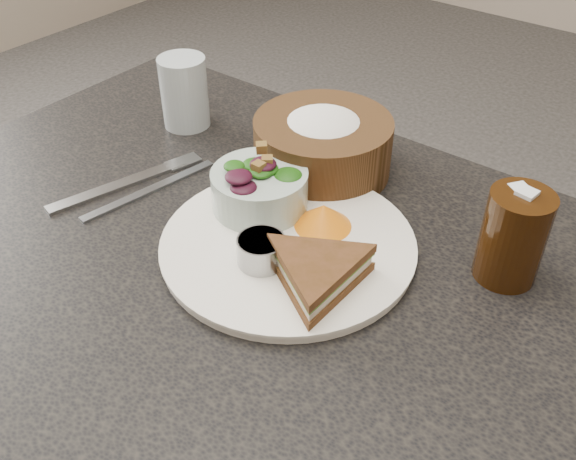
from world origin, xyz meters
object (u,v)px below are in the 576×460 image
(sandwich, at_px, (317,273))
(water_glass, at_px, (184,92))
(dressing_ramekin, at_px, (261,251))
(bread_basket, at_px, (323,137))
(cola_glass, at_px, (514,232))
(dinner_plate, at_px, (288,245))
(dining_table, at_px, (254,429))
(salad_bowl, at_px, (259,183))

(sandwich, relative_size, water_glass, 1.30)
(dressing_ramekin, height_order, bread_basket, bread_basket)
(bread_basket, xyz_separation_m, cola_glass, (0.29, -0.05, 0.01))
(dinner_plate, distance_m, water_glass, 0.35)
(dining_table, xyz_separation_m, cola_glass, (0.27, 0.15, 0.44))
(dining_table, xyz_separation_m, dressing_ramekin, (0.04, -0.02, 0.40))
(sandwich, xyz_separation_m, cola_glass, (0.15, 0.16, 0.03))
(sandwich, xyz_separation_m, dressing_ramekin, (-0.07, -0.01, -0.00))
(dinner_plate, bearing_deg, water_glass, 154.88)
(dressing_ramekin, bearing_deg, dinner_plate, 89.25)
(sandwich, bearing_deg, dinner_plate, -178.76)
(salad_bowl, bearing_deg, water_glass, 155.07)
(sandwich, height_order, salad_bowl, salad_bowl)
(dressing_ramekin, height_order, cola_glass, cola_glass)
(dining_table, relative_size, dressing_ramekin, 17.86)
(dining_table, relative_size, water_glass, 9.11)
(salad_bowl, bearing_deg, dinner_plate, -25.78)
(dinner_plate, distance_m, salad_bowl, 0.09)
(salad_bowl, distance_m, water_glass, 0.27)
(bread_basket, bearing_deg, salad_bowl, -91.39)
(dining_table, relative_size, dinner_plate, 3.30)
(cola_glass, distance_m, water_glass, 0.54)
(dinner_plate, relative_size, dressing_ramekin, 5.41)
(dressing_ramekin, bearing_deg, bread_basket, 107.50)
(salad_bowl, xyz_separation_m, cola_glass, (0.30, 0.08, 0.01))
(bread_basket, bearing_deg, dressing_ramekin, -72.50)
(salad_bowl, height_order, bread_basket, bread_basket)
(bread_basket, bearing_deg, water_glass, -175.43)
(dinner_plate, height_order, water_glass, water_glass)
(sandwich, relative_size, bread_basket, 0.75)
(bread_basket, distance_m, cola_glass, 0.30)
(dining_table, distance_m, sandwich, 0.42)
(cola_glass, bearing_deg, salad_bowl, -164.49)
(dining_table, height_order, sandwich, sandwich)
(water_glass, bearing_deg, salad_bowl, -24.93)
(water_glass, bearing_deg, dinner_plate, -25.12)
(dinner_plate, bearing_deg, bread_basket, 112.32)
(sandwich, bearing_deg, bread_basket, 155.20)
(bread_basket, height_order, water_glass, water_glass)
(cola_glass, bearing_deg, dining_table, -151.37)
(dining_table, height_order, bread_basket, bread_basket)
(water_glass, bearing_deg, dining_table, -33.25)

